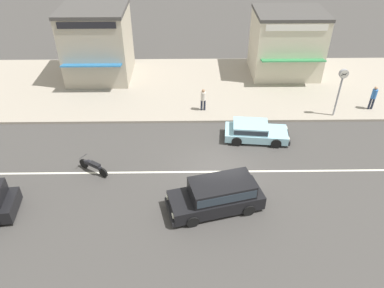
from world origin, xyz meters
TOP-DOWN VIEW (x-y plane):
  - ground_plane at (0.00, 0.00)m, footprint 160.00×160.00m
  - lane_centre_stripe at (0.00, 0.00)m, footprint 50.40×0.14m
  - kerb_strip at (0.00, 9.95)m, footprint 68.00×10.00m
  - minivan_black_0 at (-0.24, -2.65)m, footprint 4.81×2.80m
  - hatchback_pale_blue_3 at (2.33, 3.08)m, footprint 3.98×2.06m
  - motorcycle_1 at (-6.78, 0.08)m, footprint 1.72×1.18m
  - street_clock at (8.00, 5.52)m, footprint 0.58×0.22m
  - pedestrian_near_clock at (10.76, 6.30)m, footprint 0.34×0.34m
  - pedestrian_by_shop at (-0.61, 6.32)m, footprint 0.34×0.34m
  - shopfront_corner_warung at (-8.40, 11.80)m, footprint 4.77×5.51m
  - shopfront_mid_block at (6.00, 12.18)m, footprint 5.21×4.97m

SIDE VIEW (x-z plane):
  - ground_plane at x=0.00m, z-range 0.00..0.00m
  - lane_centre_stripe at x=0.00m, z-range 0.00..0.01m
  - kerb_strip at x=0.00m, z-range 0.00..0.15m
  - motorcycle_1 at x=-6.78m, z-range 0.03..0.82m
  - hatchback_pale_blue_3 at x=2.33m, z-range 0.04..1.14m
  - minivan_black_0 at x=-0.24m, z-range 0.06..1.63m
  - pedestrian_by_shop at x=-0.61m, z-range 0.27..1.82m
  - pedestrian_near_clock at x=10.76m, z-range 0.29..1.98m
  - street_clock at x=8.00m, z-range 0.90..4.19m
  - shopfront_mid_block at x=6.00m, z-range 0.16..5.02m
  - shopfront_corner_warung at x=-8.40m, z-range 0.16..5.46m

